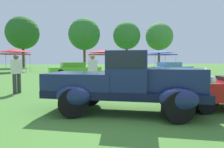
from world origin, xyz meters
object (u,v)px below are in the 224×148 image
Objects in this scene: spectator_near_truck at (16,72)px; spectator_between_cars at (93,72)px; show_car_cream at (130,69)px; canopy_tent_right_field at (161,52)px; feature_pickup_truck at (126,82)px; show_car_skyblue at (171,68)px; canopy_tent_center_field at (102,52)px; canopy_tent_left_field at (15,51)px; show_car_lime at (74,69)px.

spectator_near_truck is 1.00× the size of spectator_between_cars.
show_car_cream is 1.50× the size of canopy_tent_right_field.
feature_pickup_truck reaches higher than spectator_between_cars.
show_car_skyblue is 9.40m from canopy_tent_center_field.
canopy_tent_left_field is at bearing 109.61° from feature_pickup_truck.
show_car_lime is 1.50× the size of canopy_tent_right_field.
spectator_between_cars is at bearing -67.36° from canopy_tent_left_field.
show_car_skyblue is 15.06m from spectator_near_truck.
canopy_tent_right_field reaches higher than feature_pickup_truck.
show_car_cream is at bearing -81.18° from canopy_tent_center_field.
show_car_lime is 1.45× the size of canopy_tent_center_field.
canopy_tent_right_field is at bearing 72.00° from show_car_skyblue.
show_car_lime is 1.01× the size of show_car_skyblue.
show_car_cream is 9.76m from spectator_between_cars.
feature_pickup_truck is 1.43× the size of canopy_tent_right_field.
spectator_near_truck is 17.59m from canopy_tent_center_field.
canopy_tent_center_field is at bearing 98.82° from show_car_cream.
canopy_tent_left_field reaches higher than show_car_cream.
show_car_skyblue is 17.65m from canopy_tent_left_field.
feature_pickup_truck is at bearing -118.42° from canopy_tent_right_field.
spectator_between_cars is 0.55× the size of canopy_tent_left_field.
feature_pickup_truck is 1.38× the size of canopy_tent_center_field.
canopy_tent_center_field is (3.79, 6.98, 1.82)m from show_car_lime.
feature_pickup_truck is 21.94m from canopy_tent_left_field.
canopy_tent_left_field is (-15.84, 7.56, 1.82)m from show_car_skyblue.
feature_pickup_truck is 2.66× the size of spectator_near_truck.
show_car_lime is at bearing 170.18° from show_car_cream.
canopy_tent_center_field reaches higher than spectator_near_truck.
feature_pickup_truck is 22.43m from canopy_tent_right_field.
spectator_between_cars is at bearing -117.95° from show_car_cream.
spectator_near_truck is 0.52× the size of canopy_tent_center_field.
show_car_skyblue is 2.77× the size of spectator_between_cars.
canopy_tent_center_field is 1.03× the size of canopy_tent_right_field.
spectator_near_truck is 16.87m from canopy_tent_left_field.
show_car_cream is at bearing -34.89° from canopy_tent_left_field.
feature_pickup_truck is 1.46× the size of canopy_tent_left_field.
feature_pickup_truck reaches higher than spectator_near_truck.
canopy_tent_left_field is at bearing 132.27° from show_car_lime.
canopy_tent_left_field is (-6.52, 7.17, 1.82)m from show_car_lime.
show_car_skyblue is 2.77× the size of spectator_near_truck.
feature_pickup_truck is 0.96× the size of show_car_skyblue.
canopy_tent_right_field is (6.47, 7.10, 1.82)m from show_car_cream.
canopy_tent_center_field is (2.96, 20.43, 1.56)m from feature_pickup_truck.
canopy_tent_right_field is at bearing 47.15° from spectator_near_truck.
canopy_tent_right_field is (14.35, 15.46, 1.51)m from spectator_near_truck.
spectator_near_truck is (-12.19, -8.84, 0.31)m from show_car_skyblue.
canopy_tent_center_field is at bearing 81.76° from feature_pickup_truck.
show_car_lime is 9.50m from spectator_between_cars.
canopy_tent_center_field reaches higher than show_car_lime.
show_car_skyblue is at bearing 45.62° from spectator_between_cars.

